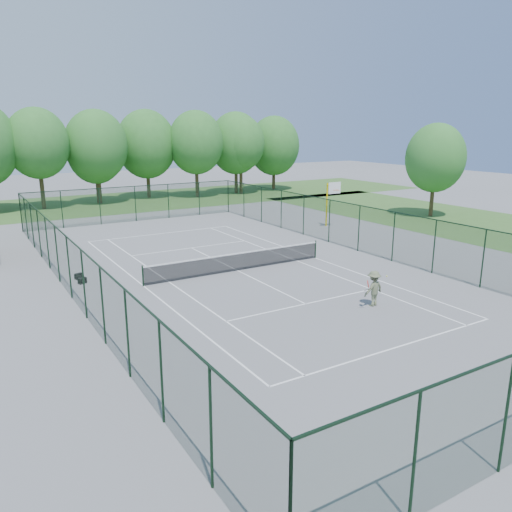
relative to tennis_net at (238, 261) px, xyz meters
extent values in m
plane|color=gray|center=(0.00, 0.00, -0.58)|extent=(140.00, 140.00, 0.00)
cube|color=#416C2D|center=(0.00, 30.00, -0.57)|extent=(80.00, 16.00, 0.01)
cube|color=#416C2D|center=(24.00, 4.00, -0.57)|extent=(14.00, 40.00, 0.01)
cube|color=white|center=(0.00, 11.88, -0.57)|extent=(10.97, 0.08, 0.01)
cube|color=white|center=(0.00, -11.88, -0.57)|extent=(10.97, 0.08, 0.01)
cube|color=white|center=(0.00, 6.40, -0.57)|extent=(8.23, 0.08, 0.01)
cube|color=white|center=(0.00, -6.40, -0.57)|extent=(8.23, 0.08, 0.01)
cube|color=white|center=(5.49, 0.00, -0.57)|extent=(0.08, 23.77, 0.01)
cube|color=white|center=(-5.49, 0.00, -0.57)|extent=(0.08, 23.77, 0.01)
cube|color=white|center=(4.12, 0.00, -0.57)|extent=(0.08, 23.77, 0.01)
cube|color=white|center=(-4.12, 0.00, -0.57)|extent=(0.08, 23.77, 0.01)
cube|color=white|center=(0.00, 0.00, -0.57)|extent=(0.08, 12.80, 0.01)
cylinder|color=black|center=(-5.50, 0.00, -0.03)|extent=(0.08, 0.08, 1.10)
cylinder|color=black|center=(5.50, 0.00, -0.03)|extent=(0.08, 0.08, 1.10)
cube|color=black|center=(0.00, 0.00, -0.08)|extent=(11.00, 0.02, 0.96)
cube|color=white|center=(0.00, 0.00, 0.42)|extent=(11.00, 0.05, 0.07)
cube|color=#13311B|center=(0.00, 18.00, 0.92)|extent=(18.00, 0.02, 3.00)
cube|color=#13311B|center=(9.00, 0.00, 0.92)|extent=(0.02, 36.00, 3.00)
cube|color=#13311B|center=(-9.00, 0.00, 0.92)|extent=(0.02, 36.00, 3.00)
cube|color=black|center=(0.00, 18.00, 2.42)|extent=(18.00, 0.05, 0.05)
cube|color=black|center=(9.00, 0.00, 2.42)|extent=(0.05, 36.00, 0.05)
cube|color=black|center=(-9.00, 0.00, 2.42)|extent=(0.05, 36.00, 0.05)
cylinder|color=#473820|center=(0.00, 30.00, 1.52)|extent=(0.40, 0.40, 4.20)
ellipsoid|color=#3A8233|center=(0.00, 30.00, 5.42)|extent=(6.40, 6.40, 7.40)
cylinder|color=#473820|center=(16.50, 30.00, 1.52)|extent=(0.40, 0.40, 4.20)
ellipsoid|color=#3A8233|center=(16.50, 30.00, 5.42)|extent=(6.40, 6.40, 7.40)
cylinder|color=yellow|center=(12.66, 7.81, 1.17)|extent=(0.12, 0.12, 3.50)
cube|color=yellow|center=(12.66, 7.36, 2.77)|extent=(0.08, 0.90, 0.08)
cube|color=white|center=(12.66, 6.91, 2.62)|extent=(1.20, 0.05, 0.90)
torus|color=orange|center=(12.66, 6.68, 2.47)|extent=(0.48, 0.48, 0.02)
cylinder|color=#473820|center=(23.76, 6.54, 1.25)|extent=(0.35, 0.35, 3.65)
ellipsoid|color=#3A8233|center=(23.76, 6.54, 4.64)|extent=(5.22, 5.22, 6.09)
cube|color=black|center=(-8.04, 3.00, -0.42)|extent=(0.44, 0.35, 0.31)
cube|color=black|center=(-8.06, 2.09, -0.42)|extent=(0.46, 0.37, 0.31)
imported|color=#646C4C|center=(2.48, -8.14, 0.24)|extent=(1.11, 0.71, 1.64)
sphere|color=#F0F847|center=(3.69, -7.74, 0.52)|extent=(0.07, 0.07, 0.07)
camera|label=1|loc=(-13.10, -23.68, 7.28)|focal=35.00mm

